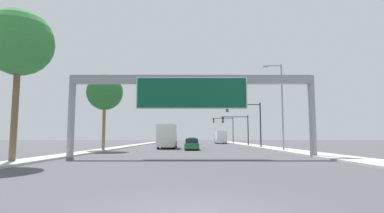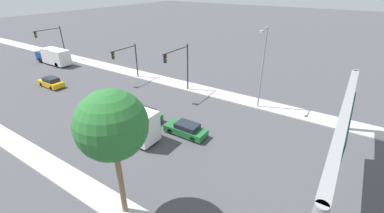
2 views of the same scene
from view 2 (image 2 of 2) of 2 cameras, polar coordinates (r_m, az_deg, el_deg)
The scene contains 12 objects.
sidewalk_right at distance 53.43m, azimuth -20.53°, elevation 8.87°, with size 3.00×120.00×0.15m.
sign_gantry at distance 21.00m, azimuth 30.45°, elevation -3.88°, with size 20.45×0.73×6.76m.
car_mid_right at distance 44.44m, azimuth -28.84°, elevation 4.72°, with size 1.76×4.30×1.48m.
car_far_center at distance 30.12m, azimuth -10.65°, elevation -1.78°, with size 1.81×4.38×1.42m.
car_mid_left at distance 26.83m, azimuth -1.36°, elevation -5.08°, with size 1.76×4.58×1.38m.
truck_box_primary at distance 26.99m, azimuth -14.53°, elevation -3.25°, with size 2.43×7.91×3.34m.
truck_box_secondary at distance 56.32m, azimuth -28.38°, elevation 9.78°, with size 2.34×8.40×3.01m.
traffic_light_near_intersection at distance 35.19m, azimuth -2.56°, elevation 9.77°, with size 5.46×0.32×6.77m.
traffic_light_mid_block at distance 41.79m, azimuth -14.02°, elevation 10.61°, with size 5.08×0.32×5.60m.
traffic_light_far_intersection at distance 57.65m, azimuth -28.38°, elevation 13.15°, with size 5.35×0.32×6.54m.
palm_tree_background at distance 15.71m, azimuth -17.40°, elevation -4.09°, with size 4.33×4.33×9.21m.
street_lamp_right at distance 31.60m, azimuth 15.35°, elevation 9.06°, with size 2.22×0.28×10.00m.
Camera 2 is at (-18.83, 18.31, 14.65)m, focal length 24.00 mm.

